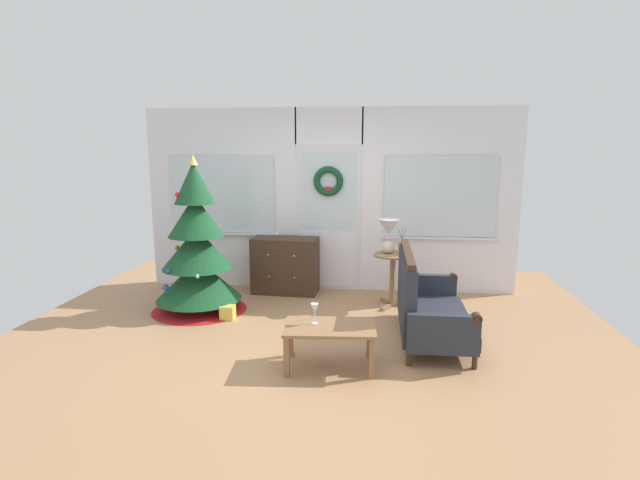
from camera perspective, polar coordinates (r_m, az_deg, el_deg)
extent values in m
plane|color=#AD7F56|center=(5.34, -1.23, -11.70)|extent=(6.76, 6.76, 0.00)
cube|color=white|center=(7.36, -10.93, 4.62)|extent=(2.15, 0.08, 2.55)
cube|color=white|center=(7.07, 13.44, 4.27)|extent=(2.15, 0.08, 2.55)
cube|color=white|center=(7.02, 1.04, 12.90)|extent=(0.94, 0.08, 0.50)
cube|color=silver|center=(7.05, 0.98, 2.49)|extent=(0.90, 0.05, 2.05)
cube|color=white|center=(7.13, 0.95, -2.11)|extent=(0.78, 0.02, 0.80)
cube|color=silver|center=(6.98, 0.97, 5.51)|extent=(0.78, 0.01, 1.10)
cube|color=silver|center=(7.29, -11.09, 5.15)|extent=(1.50, 0.01, 1.10)
cube|color=silver|center=(7.01, 13.52, 4.83)|extent=(1.50, 0.01, 1.10)
cube|color=silver|center=(7.36, -10.95, 0.72)|extent=(1.59, 0.06, 0.03)
cube|color=silver|center=(7.08, 13.33, 0.23)|extent=(1.59, 0.06, 0.03)
torus|color=#164424|center=(6.93, 0.94, 6.72)|extent=(0.41, 0.09, 0.41)
cube|color=red|center=(6.93, 0.93, 5.64)|extent=(0.10, 0.02, 0.10)
cylinder|color=#4C331E|center=(6.51, -13.58, -6.88)|extent=(0.10, 0.10, 0.20)
cone|color=red|center=(6.52, -13.56, -7.32)|extent=(1.18, 1.18, 0.10)
cone|color=#194C28|center=(6.42, -13.70, -4.39)|extent=(1.05, 1.05, 0.50)
cone|color=#194C28|center=(6.33, -13.86, -0.89)|extent=(0.86, 0.86, 0.50)
cone|color=#194C28|center=(6.26, -14.03, 2.70)|extent=(0.67, 0.67, 0.50)
cone|color=#194C28|center=(6.22, -14.19, 6.35)|extent=(0.48, 0.48, 0.50)
cone|color=#E0BC4C|center=(6.21, -14.31, 8.84)|extent=(0.12, 0.12, 0.12)
sphere|color=red|center=(6.19, -15.95, 5.00)|extent=(0.06, 0.06, 0.06)
sphere|color=gold|center=(6.80, -13.28, -3.26)|extent=(0.07, 0.07, 0.07)
sphere|color=silver|center=(5.99, -13.79, -4.03)|extent=(0.05, 0.05, 0.05)
sphere|color=#264CB2|center=(6.14, -16.95, -3.41)|extent=(0.05, 0.05, 0.05)
sphere|color=red|center=(6.58, -14.58, 0.92)|extent=(0.07, 0.07, 0.07)
sphere|color=gold|center=(6.58, -16.02, -0.85)|extent=(0.07, 0.07, 0.07)
sphere|color=silver|center=(6.45, -14.65, 4.88)|extent=(0.05, 0.05, 0.05)
sphere|color=#264CB2|center=(6.24, -17.20, -5.20)|extent=(0.08, 0.08, 0.08)
cube|color=#3D281C|center=(6.99, -3.98, -2.90)|extent=(0.92, 0.47, 0.78)
sphere|color=tan|center=(6.79, -5.92, -1.71)|extent=(0.03, 0.03, 0.03)
sphere|color=tan|center=(6.70, -2.96, -1.83)|extent=(0.03, 0.03, 0.03)
sphere|color=tan|center=(6.86, -5.87, -4.15)|extent=(0.03, 0.03, 0.03)
sphere|color=tan|center=(6.77, -2.93, -4.30)|extent=(0.03, 0.03, 0.03)
cylinder|color=#3D281C|center=(4.97, 17.22, -13.12)|extent=(0.05, 0.05, 0.14)
cylinder|color=#3D281C|center=(6.27, 14.87, -7.94)|extent=(0.05, 0.05, 0.14)
cylinder|color=#3D281C|center=(4.90, 10.12, -13.17)|extent=(0.05, 0.05, 0.14)
cylinder|color=#3D281C|center=(6.20, 9.33, -7.90)|extent=(0.05, 0.05, 0.14)
cube|color=#282D38|center=(5.52, 12.87, -8.89)|extent=(0.72, 1.34, 0.14)
cube|color=#282D38|center=(5.38, 9.85, -5.05)|extent=(0.12, 1.34, 0.62)
cube|color=#3D281C|center=(5.30, 9.97, -1.51)|extent=(0.08, 1.32, 0.06)
cube|color=#282D38|center=(4.81, 13.86, -10.41)|extent=(0.66, 0.09, 0.38)
cylinder|color=#3D281C|center=(4.80, 17.44, -8.49)|extent=(0.09, 0.09, 0.09)
cube|color=#282D38|center=(6.16, 12.20, -5.60)|extent=(0.66, 0.09, 0.38)
cylinder|color=#3D281C|center=(6.16, 14.97, -4.10)|extent=(0.09, 0.09, 0.09)
cylinder|color=#8E6642|center=(6.39, 8.34, -1.71)|extent=(0.48, 0.48, 0.02)
cylinder|color=#8E6642|center=(6.47, 8.25, -4.67)|extent=(0.07, 0.07, 0.66)
cube|color=#8E6642|center=(6.57, 9.59, -7.31)|extent=(0.20, 0.05, 0.04)
cube|color=#8E6642|center=(6.69, 7.46, -6.91)|extent=(0.14, 0.20, 0.04)
cube|color=#8E6642|center=(6.42, 7.49, -7.66)|extent=(0.14, 0.20, 0.04)
sphere|color=silver|center=(6.40, 7.81, -0.80)|extent=(0.16, 0.16, 0.16)
cylinder|color=silver|center=(6.38, 7.84, 0.33)|extent=(0.02, 0.02, 0.06)
cone|color=silver|center=(6.36, 7.87, 1.48)|extent=(0.28, 0.28, 0.20)
cylinder|color=tan|center=(6.31, 9.28, -1.02)|extent=(0.09, 0.09, 0.16)
sphere|color=tan|center=(6.30, 9.30, -0.31)|extent=(0.10, 0.10, 0.10)
cylinder|color=#4C7042|center=(6.28, 9.15, 0.59)|extent=(0.07, 0.01, 0.17)
cylinder|color=#4C7042|center=(6.28, 9.33, 0.58)|extent=(0.01, 0.01, 0.18)
cylinder|color=#4C7042|center=(6.28, 9.52, 0.58)|extent=(0.07, 0.01, 0.17)
cube|color=#8E6642|center=(4.69, 1.12, -9.93)|extent=(0.88, 0.58, 0.03)
cube|color=#8E6642|center=(4.59, -3.82, -13.16)|extent=(0.05, 0.05, 0.37)
cube|color=#8E6642|center=(4.57, 5.95, -13.27)|extent=(0.05, 0.05, 0.37)
cube|color=#8E6642|center=(4.99, -3.28, -11.11)|extent=(0.05, 0.05, 0.37)
cube|color=#8E6642|center=(4.98, 5.63, -11.20)|extent=(0.05, 0.05, 0.37)
cylinder|color=silver|center=(4.74, -0.61, -9.47)|extent=(0.06, 0.06, 0.01)
cylinder|color=silver|center=(4.72, -0.61, -8.88)|extent=(0.01, 0.01, 0.10)
cone|color=silver|center=(4.69, -0.62, -7.79)|extent=(0.08, 0.08, 0.09)
cube|color=#D8C64C|center=(6.11, -10.49, -8.12)|extent=(0.16, 0.15, 0.16)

